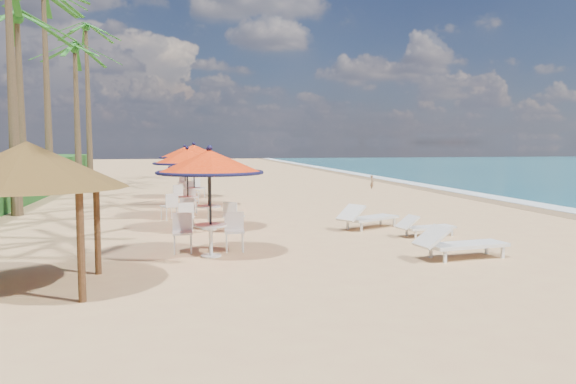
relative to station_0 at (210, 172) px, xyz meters
name	(u,v)px	position (x,y,z in m)	size (l,w,h in m)	color
ground	(409,247)	(5.04, 0.12, -1.99)	(160.00, 160.00, 0.00)	tan
foam_strip	(509,200)	(14.34, 10.12, -1.99)	(1.20, 140.00, 0.04)	white
wetsand_band	(491,201)	(13.44, 10.12, -1.99)	(1.40, 140.00, 0.02)	olive
station_0	(210,172)	(0.00, 0.00, 0.00)	(2.50, 2.50, 2.61)	black
station_1	(207,169)	(0.17, 4.01, -0.13)	(2.43, 2.43, 2.54)	black
station_2	(186,163)	(-0.38, 7.16, -0.05)	(2.44, 2.51, 2.54)	black
station_3	(193,157)	(-0.05, 10.55, 0.06)	(2.58, 2.67, 2.69)	black
station_4	(186,157)	(-0.26, 14.45, -0.03)	(2.46, 2.47, 2.56)	black
lounger_near	(458,243)	(5.55, -1.47, -1.62)	(2.28, 0.98, 0.79)	silver
lounger_mid	(424,226)	(6.14, 1.58, -1.69)	(1.82, 0.85, 0.63)	silver
lounger_far	(367,217)	(5.01, 3.28, -1.62)	(2.25, 1.67, 0.79)	silver
palapa	(28,165)	(-3.38, -2.40, 0.27)	(3.53, 3.53, 2.69)	brown
palm_4	(17,29)	(-7.38, 13.55, 5.59)	(5.00, 5.00, 8.33)	brown
palm_5	(44,5)	(-7.34, 18.78, 7.85)	(5.00, 5.00, 10.73)	brown
palm_6	(75,57)	(-6.47, 22.53, 5.74)	(5.00, 5.00, 8.48)	brown
palm_7	(86,37)	(-6.53, 27.73, 7.86)	(5.00, 5.00, 10.75)	brown
person	(372,182)	(10.29, 17.31, -1.56)	(0.31, 0.20, 0.85)	#876344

